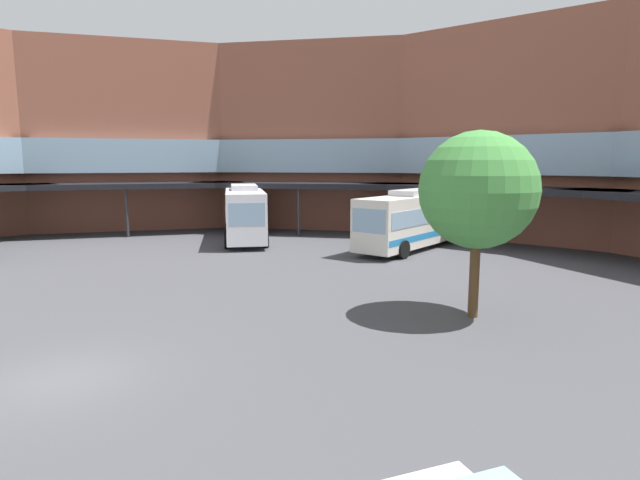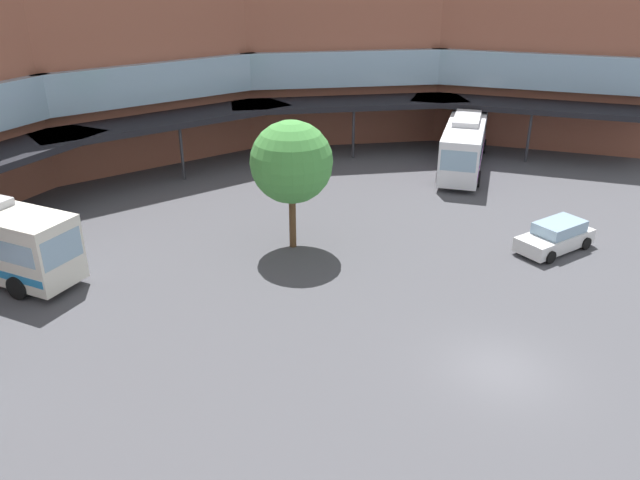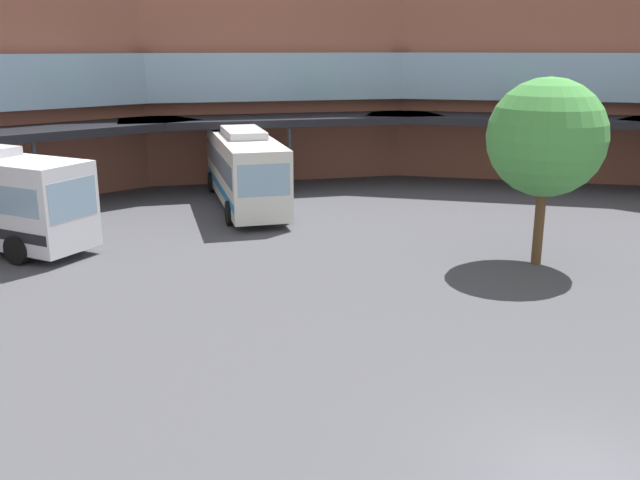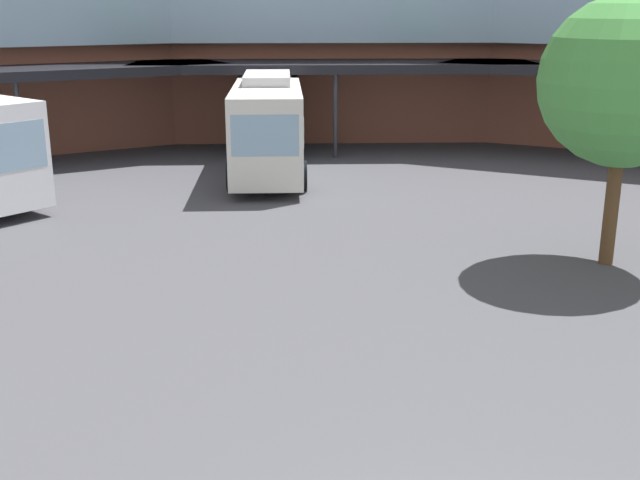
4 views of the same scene
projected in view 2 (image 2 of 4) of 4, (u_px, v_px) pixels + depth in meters
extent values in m
plane|color=#47474C|center=(500.00, 370.00, 23.57)|extent=(117.15, 117.15, 0.00)
cube|color=#93543F|center=(541.00, 45.00, 49.35)|extent=(8.24, 18.37, 15.17)
cube|color=#8CADC6|center=(538.00, 66.00, 49.46)|extent=(8.25, 16.64, 2.66)
cube|color=black|center=(533.00, 106.00, 46.62)|extent=(6.26, 18.11, 0.40)
cylinder|color=#2D2D33|center=(529.00, 137.00, 46.03)|extent=(0.20, 0.20, 3.79)
cube|color=#93543F|center=(338.00, 43.00, 50.53)|extent=(15.08, 17.98, 15.17)
cube|color=#8CADC6|center=(339.00, 63.00, 50.63)|extent=(14.26, 16.67, 2.66)
cube|color=black|center=(350.00, 103.00, 47.63)|extent=(13.44, 16.84, 0.40)
cylinder|color=#2D2D33|center=(353.00, 133.00, 46.98)|extent=(0.20, 0.20, 3.79)
cube|color=#93543F|center=(134.00, 54.00, 44.89)|extent=(18.51, 13.52, 15.17)
cube|color=#8CADC6|center=(140.00, 77.00, 45.09)|extent=(17.05, 12.92, 2.66)
cube|color=black|center=(169.00, 120.00, 42.83)|extent=(17.58, 11.75, 0.40)
cylinder|color=#2D2D33|center=(182.00, 153.00, 42.45)|extent=(0.20, 0.20, 3.79)
cube|color=white|center=(465.00, 142.00, 44.88)|extent=(12.04, 4.50, 3.04)
cube|color=#8CADC6|center=(465.00, 137.00, 44.73)|extent=(11.35, 4.43, 0.97)
cube|color=purple|center=(464.00, 154.00, 45.24)|extent=(11.81, 4.49, 0.37)
cube|color=#8CADC6|center=(458.00, 161.00, 39.63)|extent=(0.50, 2.22, 1.34)
cube|color=#B2B2B7|center=(467.00, 119.00, 44.17)|extent=(4.48, 2.47, 0.36)
cylinder|color=black|center=(478.00, 179.00, 41.62)|extent=(1.13, 0.48, 1.10)
cylinder|color=black|center=(439.00, 176.00, 42.26)|extent=(1.13, 0.48, 1.10)
cylinder|color=black|center=(484.00, 146.00, 48.61)|extent=(1.13, 0.48, 1.10)
cylinder|color=black|center=(451.00, 144.00, 49.25)|extent=(1.13, 0.48, 1.10)
cube|color=#8CADC6|center=(61.00, 249.00, 27.81)|extent=(2.25, 0.14, 1.38)
cylinder|color=black|center=(61.00, 265.00, 30.26)|extent=(0.31, 1.10, 1.10)
cylinder|color=black|center=(17.00, 288.00, 28.16)|extent=(0.31, 1.10, 1.10)
cube|color=silver|center=(554.00, 240.00, 32.82)|extent=(4.71, 3.76, 0.75)
cube|color=#8CADC6|center=(559.00, 227.00, 32.67)|extent=(3.08, 2.69, 0.60)
cylinder|color=black|center=(550.00, 257.00, 31.50)|extent=(0.68, 0.52, 0.66)
cylinder|color=black|center=(522.00, 244.00, 32.85)|extent=(0.68, 0.52, 0.66)
cylinder|color=black|center=(586.00, 243.00, 32.98)|extent=(0.68, 0.52, 0.66)
cylinder|color=black|center=(557.00, 232.00, 34.33)|extent=(0.68, 0.52, 0.66)
cylinder|color=brown|center=(292.00, 216.00, 32.71)|extent=(0.36, 0.36, 3.50)
sphere|color=#479342|center=(291.00, 162.00, 31.50)|extent=(4.20, 4.20, 4.20)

